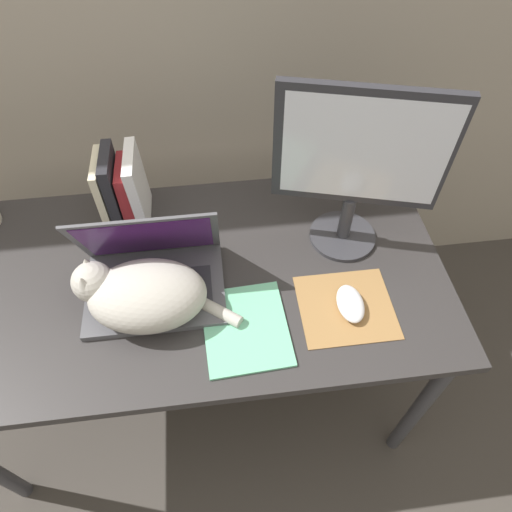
# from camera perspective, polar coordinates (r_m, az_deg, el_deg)

# --- Properties ---
(ground_plane) EXTENTS (12.00, 12.00, 0.00)m
(ground_plane) POSITION_cam_1_polar(r_m,az_deg,el_deg) (1.79, -5.01, -26.19)
(ground_plane) COLOR #3D3833
(desk) EXTENTS (1.41, 0.72, 0.74)m
(desk) POSITION_cam_1_polar(r_m,az_deg,el_deg) (1.32, -8.04, -4.23)
(desk) COLOR #2D2B2B
(desk) RESTS_ON ground_plane
(laptop) EXTENTS (0.36, 0.26, 0.26)m
(laptop) POSITION_cam_1_polar(r_m,az_deg,el_deg) (1.22, -12.70, -2.14)
(laptop) COLOR #4C4C51
(laptop) RESTS_ON desk
(cat) EXTENTS (0.41, 0.22, 0.16)m
(cat) POSITION_cam_1_polar(r_m,az_deg,el_deg) (1.15, -14.03, -4.63)
(cat) COLOR #B2ADA3
(cat) RESTS_ON desk
(external_monitor) EXTENTS (0.41, 0.19, 0.48)m
(external_monitor) POSITION_cam_1_polar(r_m,az_deg,el_deg) (1.17, 12.69, 11.11)
(external_monitor) COLOR #333338
(external_monitor) RESTS_ON desk
(mousepad) EXTENTS (0.24, 0.22, 0.00)m
(mousepad) POSITION_cam_1_polar(r_m,az_deg,el_deg) (1.21, 11.17, -6.26)
(mousepad) COLOR olive
(mousepad) RESTS_ON desk
(computer_mouse) EXTENTS (0.07, 0.11, 0.03)m
(computer_mouse) POSITION_cam_1_polar(r_m,az_deg,el_deg) (1.20, 11.72, -5.84)
(computer_mouse) COLOR silver
(computer_mouse) RESTS_ON mousepad
(book_row) EXTENTS (0.13, 0.17, 0.23)m
(book_row) POSITION_cam_1_polar(r_m,az_deg,el_deg) (1.37, -16.36, 7.99)
(book_row) COLOR beige
(book_row) RESTS_ON desk
(notepad) EXTENTS (0.22, 0.26, 0.01)m
(notepad) POSITION_cam_1_polar(r_m,az_deg,el_deg) (1.15, -1.30, -8.94)
(notepad) COLOR #6BBC93
(notepad) RESTS_ON desk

